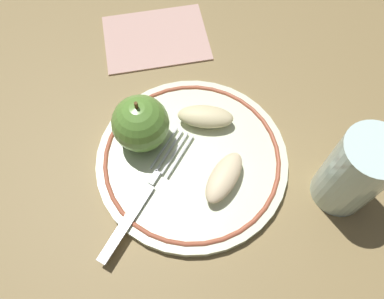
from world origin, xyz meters
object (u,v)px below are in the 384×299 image
object	(u,v)px
apple_slice_back	(206,117)
napkin_folded	(156,37)
apple_slice_front	(224,177)
plate	(192,159)
drinking_glass	(355,173)
fork	(144,195)
apple_red_whole	(141,124)

from	to	relation	value
apple_slice_back	napkin_folded	bearing A→B (deg)	-59.67
apple_slice_front	napkin_folded	world-z (taller)	apple_slice_front
plate	apple_slice_back	bearing A→B (deg)	142.68
drinking_glass	fork	bearing A→B (deg)	-105.87
apple_red_whole	apple_slice_back	bearing A→B (deg)	88.41
plate	napkin_folded	world-z (taller)	plate
napkin_folded	apple_red_whole	bearing A→B (deg)	-20.63
apple_slice_back	fork	size ratio (longest dim) A/B	0.48
fork	napkin_folded	xyz separation A→B (m)	(-0.25, 0.09, -0.01)
drinking_glass	plate	bearing A→B (deg)	-121.36
apple_red_whole	apple_slice_front	size ratio (longest dim) A/B	1.09
drinking_glass	apple_red_whole	bearing A→B (deg)	-124.33
drinking_glass	napkin_folded	bearing A→B (deg)	-155.58
apple_red_whole	plate	bearing A→B (deg)	47.58
plate	napkin_folded	xyz separation A→B (m)	(-0.22, 0.02, -0.01)
apple_red_whole	apple_slice_front	world-z (taller)	apple_red_whole
apple_slice_front	apple_slice_back	world-z (taller)	same
fork	drinking_glass	xyz separation A→B (m)	(0.07, 0.23, 0.04)
fork	apple_slice_back	bearing A→B (deg)	-6.78
plate	apple_red_whole	world-z (taller)	apple_red_whole
apple_slice_back	fork	xyz separation A→B (m)	(0.08, -0.11, -0.01)
plate	apple_red_whole	distance (m)	0.08
apple_slice_front	drinking_glass	world-z (taller)	drinking_glass
apple_red_whole	drinking_glass	distance (m)	0.26
plate	napkin_folded	size ratio (longest dim) A/B	1.54
apple_slice_back	drinking_glass	distance (m)	0.19
plate	apple_slice_front	bearing A→B (deg)	30.31
plate	fork	world-z (taller)	fork
plate	apple_slice_back	world-z (taller)	apple_slice_back
apple_red_whole	drinking_glass	xyz separation A→B (m)	(0.14, 0.21, 0.01)
apple_red_whole	apple_slice_back	world-z (taller)	apple_red_whole
apple_slice_back	drinking_glass	size ratio (longest dim) A/B	0.62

